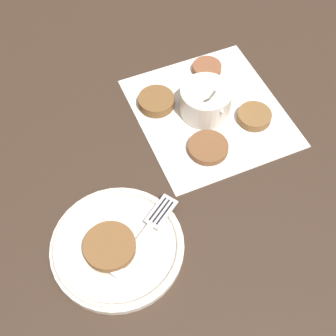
% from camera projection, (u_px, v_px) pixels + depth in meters
% --- Properties ---
extents(ground_plane, '(4.00, 4.00, 0.00)m').
position_uv_depth(ground_plane, '(214.00, 114.00, 0.92)').
color(ground_plane, '#38281E').
extents(napkin, '(0.34, 0.32, 0.00)m').
position_uv_depth(napkin, '(210.00, 112.00, 0.92)').
color(napkin, silver).
rests_on(napkin, ground_plane).
extents(sauce_bowl, '(0.11, 0.10, 0.11)m').
position_uv_depth(sauce_bowl, '(206.00, 102.00, 0.90)').
color(sauce_bowl, silver).
rests_on(sauce_bowl, napkin).
extents(fritter_0, '(0.06, 0.06, 0.01)m').
position_uv_depth(fritter_0, '(207.00, 68.00, 0.98)').
color(fritter_0, brown).
rests_on(fritter_0, napkin).
extents(fritter_1, '(0.07, 0.07, 0.02)m').
position_uv_depth(fritter_1, '(254.00, 116.00, 0.91)').
color(fritter_1, brown).
rests_on(fritter_1, napkin).
extents(fritter_2, '(0.08, 0.08, 0.01)m').
position_uv_depth(fritter_2, '(208.00, 147.00, 0.87)').
color(fritter_2, brown).
rests_on(fritter_2, napkin).
extents(fritter_3, '(0.07, 0.07, 0.02)m').
position_uv_depth(fritter_3, '(156.00, 101.00, 0.93)').
color(fritter_3, brown).
rests_on(fritter_3, napkin).
extents(serving_plate, '(0.22, 0.22, 0.02)m').
position_uv_depth(serving_plate, '(117.00, 246.00, 0.76)').
color(serving_plate, silver).
rests_on(serving_plate, ground_plane).
extents(fritter_on_plate, '(0.08, 0.08, 0.01)m').
position_uv_depth(fritter_on_plate, '(110.00, 246.00, 0.74)').
color(fritter_on_plate, brown).
rests_on(fritter_on_plate, serving_plate).
extents(fork, '(0.09, 0.16, 0.00)m').
position_uv_depth(fork, '(150.00, 226.00, 0.76)').
color(fork, silver).
rests_on(fork, serving_plate).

